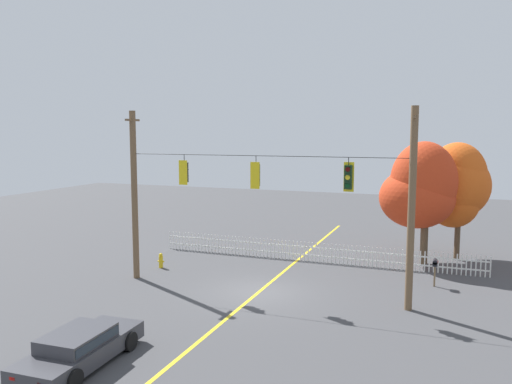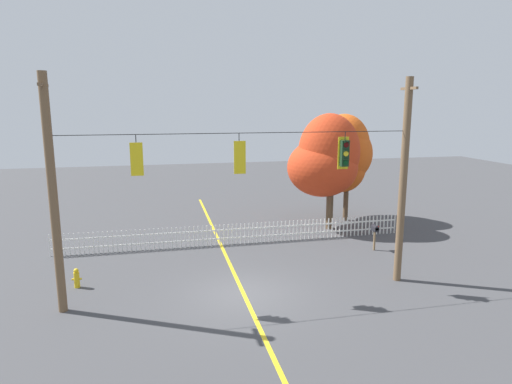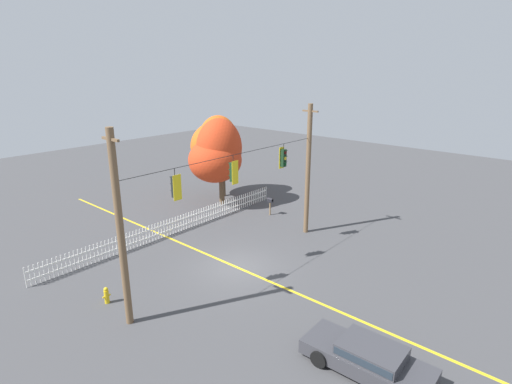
% 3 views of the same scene
% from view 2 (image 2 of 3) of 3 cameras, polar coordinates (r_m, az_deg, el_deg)
% --- Properties ---
extents(ground, '(80.00, 80.00, 0.00)m').
position_cam_2_polar(ground, '(17.58, -1.60, -13.08)').
color(ground, '#424244').
extents(lane_centerline_stripe, '(0.16, 36.00, 0.01)m').
position_cam_2_polar(lane_centerline_stripe, '(17.58, -1.60, -13.07)').
color(lane_centerline_stripe, gold).
rests_on(lane_centerline_stripe, ground).
extents(signal_support_span, '(13.44, 1.10, 8.32)m').
position_cam_2_polar(signal_support_span, '(16.32, -1.68, 0.57)').
color(signal_support_span, brown).
rests_on(signal_support_span, ground).
extents(traffic_signal_southbound_primary, '(0.43, 0.38, 1.42)m').
position_cam_2_polar(traffic_signal_southbound_primary, '(15.87, -15.18, 4.18)').
color(traffic_signal_southbound_primary, black).
extents(traffic_signal_northbound_primary, '(0.43, 0.38, 1.47)m').
position_cam_2_polar(traffic_signal_northbound_primary, '(16.11, -2.19, 4.56)').
color(traffic_signal_northbound_primary, black).
extents(traffic_signal_westbound_side, '(0.43, 0.38, 1.46)m').
position_cam_2_polar(traffic_signal_westbound_side, '(17.35, 11.38, 4.95)').
color(traffic_signal_westbound_side, black).
extents(white_picket_fence, '(18.46, 0.06, 1.10)m').
position_cam_2_polar(white_picket_fence, '(23.39, -2.51, -5.43)').
color(white_picket_fence, white).
rests_on(white_picket_fence, ground).
extents(autumn_maple_near_fence, '(4.19, 3.97, 6.80)m').
position_cam_2_polar(autumn_maple_near_fence, '(25.91, 9.00, 4.07)').
color(autumn_maple_near_fence, brown).
rests_on(autumn_maple_near_fence, ground).
extents(autumn_maple_mid, '(4.17, 3.88, 6.72)m').
position_cam_2_polar(autumn_maple_mid, '(28.23, 10.98, 4.89)').
color(autumn_maple_mid, brown).
rests_on(autumn_maple_mid, ground).
extents(fire_hydrant, '(0.38, 0.22, 0.81)m').
position_cam_2_polar(fire_hydrant, '(19.41, -22.21, -10.29)').
color(fire_hydrant, gold).
rests_on(fire_hydrant, ground).
extents(roadside_mailbox, '(0.25, 0.44, 1.31)m').
position_cam_2_polar(roadside_mailbox, '(23.01, 15.16, -4.75)').
color(roadside_mailbox, brown).
rests_on(roadside_mailbox, ground).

